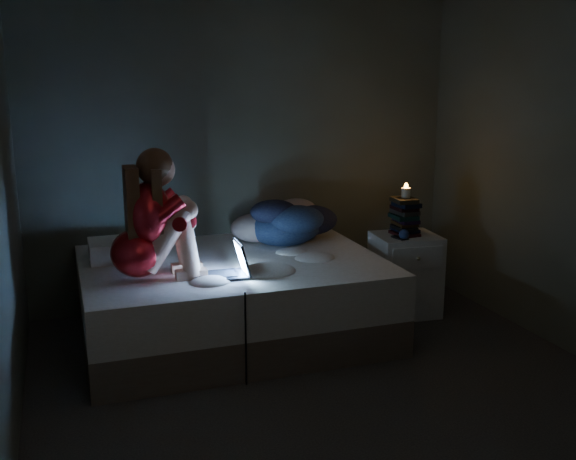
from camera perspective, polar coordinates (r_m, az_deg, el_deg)
name	(u,v)px	position (r m, az deg, el deg)	size (l,w,h in m)	color
floor	(334,394)	(4.23, 3.92, -13.78)	(3.60, 3.80, 0.02)	black
wall_back	(246,149)	(5.61, -3.56, 6.95)	(3.60, 0.02, 2.60)	#444A3F
bed	(233,298)	(4.97, -4.75, -5.79)	(2.13, 1.60, 0.59)	beige
pillow	(124,249)	(5.03, -13.82, -1.58)	(0.49, 0.35, 0.14)	white
woman	(136,215)	(4.40, -12.85, 1.22)	(0.54, 0.35, 0.87)	#840200
laptop	(220,259)	(4.44, -5.81, -2.50)	(0.35, 0.25, 0.25)	black
clothes_pile	(284,220)	(5.33, -0.34, 0.90)	(0.62, 0.50, 0.37)	#16224A
nightstand	(405,274)	(5.49, 9.94, -3.75)	(0.49, 0.44, 0.65)	silver
book_stack	(405,216)	(5.39, 9.94, 1.16)	(0.19, 0.25, 0.30)	black
candle	(406,193)	(5.35, 10.02, 3.14)	(0.07, 0.07, 0.08)	beige
phone	(401,238)	(5.27, 9.65, -0.67)	(0.07, 0.14, 0.01)	black
blue_orb	(406,235)	(5.24, 10.02, -0.39)	(0.08, 0.08, 0.08)	navy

